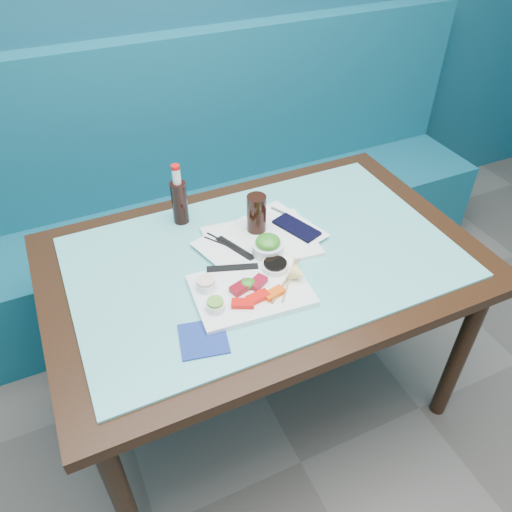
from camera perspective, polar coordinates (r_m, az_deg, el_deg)
name	(u,v)px	position (r m, az deg, el deg)	size (l,w,h in m)	color
booth_bench	(190,215)	(2.48, -7.56, 4.70)	(3.00, 0.56, 1.17)	#105569
dining_table	(264,277)	(1.68, 0.89, -2.36)	(1.40, 0.90, 0.75)	black
glass_top	(264,257)	(1.62, 0.92, -0.09)	(1.22, 0.76, 0.01)	#5FBEBD
sashimi_plate	(251,290)	(1.49, -0.60, -3.94)	(0.34, 0.24, 0.02)	white
salmon_left	(243,304)	(1.42, -1.53, -5.45)	(0.06, 0.03, 0.02)	red
salmon_mid	(258,297)	(1.44, 0.22, -4.72)	(0.07, 0.03, 0.02)	red
salmon_right	(274,293)	(1.45, 2.09, -4.27)	(0.06, 0.03, 0.02)	#FF550A
tuna_left	(241,288)	(1.47, -1.75, -3.64)	(0.06, 0.04, 0.02)	maroon
tuna_right	(258,282)	(1.48, 0.20, -3.04)	(0.06, 0.04, 0.02)	maroon
seaweed_garnish	(248,283)	(1.48, -0.94, -3.15)	(0.05, 0.04, 0.03)	#2E7F1D
ramekin_wasabi	(215,306)	(1.42, -4.65, -5.72)	(0.06, 0.06, 0.02)	white
wasabi_fill	(215,302)	(1.41, -4.69, -5.25)	(0.05, 0.05, 0.01)	#69A635
ramekin_ginger	(206,285)	(1.48, -5.73, -3.34)	(0.06, 0.06, 0.02)	white
ginger_fill	(206,281)	(1.47, -5.78, -2.84)	(0.05, 0.05, 0.01)	beige
soy_dish	(275,266)	(1.54, 2.20, -1.16)	(0.08, 0.08, 0.02)	white
soy_fill	(275,263)	(1.53, 2.21, -0.83)	(0.07, 0.07, 0.01)	black
lemon_wedge	(299,274)	(1.49, 4.96, -2.10)	(0.05, 0.05, 0.04)	#FFE978
chopstick_sleeve	(232,268)	(1.55, -2.70, -1.33)	(0.16, 0.03, 0.00)	black
wooden_chopstick_a	(286,280)	(1.50, 3.47, -2.73)	(0.01, 0.01, 0.21)	#9C7749
wooden_chopstick_b	(289,279)	(1.51, 3.80, -2.63)	(0.01, 0.01, 0.20)	tan
serving_tray	(261,241)	(1.67, 0.53, 1.71)	(0.35, 0.26, 0.01)	white
paper_placemat	(261,239)	(1.66, 0.53, 1.92)	(0.39, 0.27, 0.00)	white
seaweed_bowl	(268,249)	(1.59, 1.36, 0.84)	(0.10, 0.10, 0.04)	white
seaweed_salad	(268,242)	(1.57, 1.37, 1.63)	(0.08, 0.08, 0.04)	#2D831E
cola_glass	(256,214)	(1.66, 0.05, 4.87)	(0.07, 0.07, 0.13)	black
navy_pouch	(296,228)	(1.71, 4.65, 3.23)	(0.07, 0.16, 0.01)	black
fork	(281,212)	(1.78, 2.87, 5.02)	(0.01, 0.01, 0.09)	silver
black_chopstick_a	(234,248)	(1.62, -2.49, 0.87)	(0.01, 0.01, 0.24)	black
black_chopstick_b	(237,248)	(1.62, -2.23, 0.95)	(0.01, 0.01, 0.26)	black
tray_sleeve	(236,248)	(1.62, -2.36, 0.88)	(0.03, 0.16, 0.00)	black
cola_bottle_body	(180,203)	(1.74, -8.72, 6.06)	(0.05, 0.05, 0.16)	black
cola_bottle_neck	(176,176)	(1.68, -9.08, 9.02)	(0.03, 0.03, 0.05)	white
cola_bottle_cap	(175,167)	(1.67, -9.20, 10.00)	(0.03, 0.03, 0.01)	red
blue_napkin	(203,339)	(1.37, -6.03, -9.37)	(0.13, 0.13, 0.01)	navy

